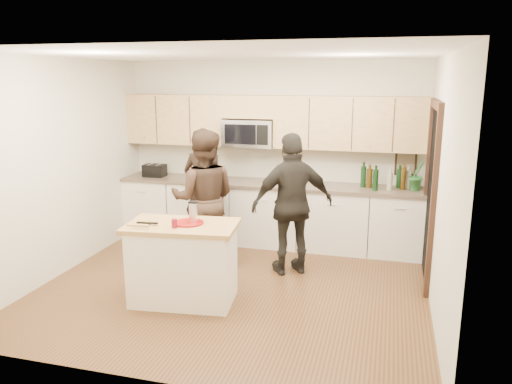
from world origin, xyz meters
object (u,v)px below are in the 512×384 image
(toaster, at_px, (155,170))
(woman_center, at_px, (204,199))
(woman_left, at_px, (204,191))
(woman_right, at_px, (293,204))
(island, at_px, (183,262))

(toaster, relative_size, woman_center, 0.18)
(woman_left, xyz_separation_m, woman_right, (1.37, -0.49, 0.01))
(island, xyz_separation_m, toaster, (-1.40, 2.17, 0.58))
(toaster, distance_m, woman_center, 1.62)
(toaster, bearing_deg, island, -57.30)
(island, height_order, woman_center, woman_center)
(woman_left, bearing_deg, toaster, -18.52)
(woman_left, xyz_separation_m, woman_center, (0.19, -0.51, 0.01))
(island, relative_size, woman_left, 0.71)
(island, bearing_deg, woman_right, 42.38)
(toaster, relative_size, woman_left, 0.18)
(woman_right, bearing_deg, island, 18.93)
(toaster, height_order, woman_left, woman_left)
(island, bearing_deg, woman_center, 92.34)
(woman_left, bearing_deg, island, 111.66)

